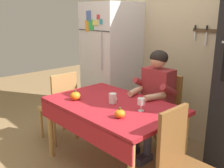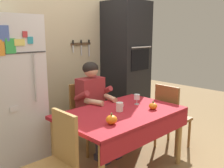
# 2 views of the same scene
# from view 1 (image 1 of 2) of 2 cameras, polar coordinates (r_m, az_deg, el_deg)

# --- Properties ---
(back_wall_assembly) EXTENTS (3.70, 0.13, 2.60)m
(back_wall_assembly) POSITION_cam_1_polar(r_m,az_deg,el_deg) (3.48, 16.17, 9.17)
(back_wall_assembly) COLOR #BCAD89
(back_wall_assembly) RESTS_ON ground
(refrigerator) EXTENTS (0.68, 0.71, 1.80)m
(refrigerator) POSITION_cam_1_polar(r_m,az_deg,el_deg) (3.87, -0.12, 4.38)
(refrigerator) COLOR silver
(refrigerator) RESTS_ON ground
(dining_table) EXTENTS (1.40, 0.90, 0.74)m
(dining_table) POSITION_cam_1_polar(r_m,az_deg,el_deg) (2.69, -0.25, -6.11)
(dining_table) COLOR tan
(dining_table) RESTS_ON ground
(chair_behind_person) EXTENTS (0.40, 0.40, 0.93)m
(chair_behind_person) POSITION_cam_1_polar(r_m,az_deg,el_deg) (3.25, 11.26, -5.30)
(chair_behind_person) COLOR #9E6B33
(chair_behind_person) RESTS_ON ground
(seated_person) EXTENTS (0.47, 0.55, 1.25)m
(seated_person) POSITION_cam_1_polar(r_m,az_deg,el_deg) (3.03, 9.36, -2.20)
(seated_person) COLOR #38384C
(seated_person) RESTS_ON ground
(chair_right_side) EXTENTS (0.40, 0.40, 0.93)m
(chair_right_side) POSITION_cam_1_polar(r_m,az_deg,el_deg) (2.20, 15.26, -16.19)
(chair_right_side) COLOR brown
(chair_right_side) RESTS_ON ground
(chair_left_side) EXTENTS (0.40, 0.40, 0.93)m
(chair_left_side) POSITION_cam_1_polar(r_m,az_deg,el_deg) (3.39, -11.29, -4.38)
(chair_left_side) COLOR tan
(chair_left_side) RESTS_ON ground
(coffee_mug) EXTENTS (0.11, 0.08, 0.10)m
(coffee_mug) POSITION_cam_1_polar(r_m,az_deg,el_deg) (2.67, 0.16, -3.20)
(coffee_mug) COLOR white
(coffee_mug) RESTS_ON dining_table
(wine_glass) EXTENTS (0.07, 0.07, 0.13)m
(wine_glass) POSITION_cam_1_polar(r_m,az_deg,el_deg) (2.46, 6.52, -4.02)
(wine_glass) COLOR white
(wine_glass) RESTS_ON dining_table
(pumpkin_large) EXTENTS (0.11, 0.11, 0.11)m
(pumpkin_large) POSITION_cam_1_polar(r_m,az_deg,el_deg) (2.80, -8.16, -2.64)
(pumpkin_large) COLOR orange
(pumpkin_large) RESTS_ON dining_table
(pumpkin_medium) EXTENTS (0.10, 0.10, 0.10)m
(pumpkin_medium) POSITION_cam_1_polar(r_m,az_deg,el_deg) (2.31, 1.76, -6.63)
(pumpkin_medium) COLOR orange
(pumpkin_medium) RESTS_ON dining_table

